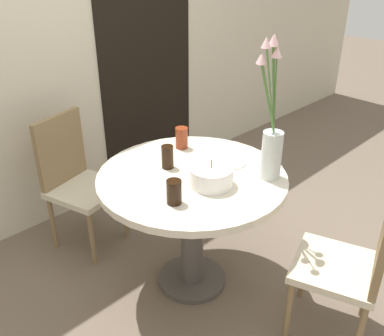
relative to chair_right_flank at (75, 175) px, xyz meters
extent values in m
plane|color=#6B5B4C|center=(0.23, -0.85, -0.49)|extent=(16.00, 16.00, 0.00)
cube|color=beige|center=(0.23, 0.40, 0.81)|extent=(8.00, 0.05, 2.60)
cube|color=black|center=(0.94, 0.37, 0.53)|extent=(0.90, 0.01, 2.05)
cylinder|color=beige|center=(0.23, -0.85, 0.23)|extent=(1.02, 1.02, 0.04)
cylinder|color=#4C4742|center=(0.23, -0.85, -0.13)|extent=(0.13, 0.13, 0.67)
cylinder|color=#4C4742|center=(0.23, -0.85, -0.48)|extent=(0.41, 0.41, 0.03)
cube|color=beige|center=(0.02, -0.08, -0.09)|extent=(0.49, 0.49, 0.04)
cube|color=olive|center=(-0.03, 0.10, 0.16)|extent=(0.38, 0.13, 0.46)
cylinder|color=olive|center=(-0.10, -0.29, -0.30)|extent=(0.03, 0.03, 0.39)
cylinder|color=olive|center=(0.23, -0.20, -0.30)|extent=(0.03, 0.03, 0.39)
cylinder|color=olive|center=(-0.19, 0.04, -0.30)|extent=(0.03, 0.03, 0.39)
cylinder|color=olive|center=(0.14, 0.13, -0.30)|extent=(0.03, 0.03, 0.39)
cube|color=beige|center=(0.48, -1.60, -0.09)|extent=(0.51, 0.51, 0.04)
cylinder|color=olive|center=(0.59, -1.38, -0.30)|extent=(0.03, 0.03, 0.39)
cylinder|color=olive|center=(0.27, -1.49, -0.30)|extent=(0.03, 0.03, 0.39)
cylinder|color=olive|center=(0.70, -1.71, -0.30)|extent=(0.03, 0.03, 0.39)
cylinder|color=olive|center=(0.38, -1.81, -0.30)|extent=(0.03, 0.03, 0.39)
cylinder|color=white|center=(0.22, -0.99, 0.29)|extent=(0.22, 0.22, 0.10)
cylinder|color=#E54C4C|center=(0.22, -0.99, 0.37)|extent=(0.01, 0.01, 0.04)
cylinder|color=silver|center=(0.50, -1.15, 0.37)|extent=(0.11, 0.11, 0.26)
cylinder|color=#4C7538|center=(0.50, -1.13, 0.72)|extent=(0.01, 0.05, 0.45)
cone|color=beige|center=(0.50, -1.11, 0.95)|extent=(0.04, 0.04, 0.05)
cylinder|color=#4C7538|center=(0.43, -1.15, 0.73)|extent=(0.14, 0.01, 0.46)
cone|color=beige|center=(0.37, -1.16, 0.96)|extent=(0.04, 0.04, 0.05)
cylinder|color=#4C7538|center=(0.49, -1.10, 0.68)|extent=(0.01, 0.12, 0.35)
cone|color=beige|center=(0.49, -1.04, 0.85)|extent=(0.04, 0.04, 0.04)
cylinder|color=#4C7538|center=(0.48, -1.16, 0.71)|extent=(0.05, 0.01, 0.41)
cone|color=beige|center=(0.45, -1.16, 0.91)|extent=(0.05, 0.05, 0.05)
cylinder|color=#4C7538|center=(0.47, -1.15, 0.73)|extent=(0.07, 0.02, 0.46)
cone|color=beige|center=(0.44, -1.14, 0.96)|extent=(0.04, 0.04, 0.05)
cylinder|color=#4C7538|center=(0.45, -1.13, 0.69)|extent=(0.10, 0.05, 0.38)
cone|color=beige|center=(0.41, -1.11, 0.88)|extent=(0.04, 0.04, 0.05)
cylinder|color=white|center=(0.48, -0.90, 0.25)|extent=(0.18, 0.18, 0.01)
cylinder|color=black|center=(-0.03, -0.98, 0.31)|extent=(0.07, 0.07, 0.12)
cylinder|color=black|center=(0.19, -0.69, 0.31)|extent=(0.07, 0.07, 0.13)
cylinder|color=maroon|center=(0.43, -0.56, 0.31)|extent=(0.08, 0.08, 0.13)
camera|label=1|loc=(-1.18, -2.26, 1.34)|focal=40.00mm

